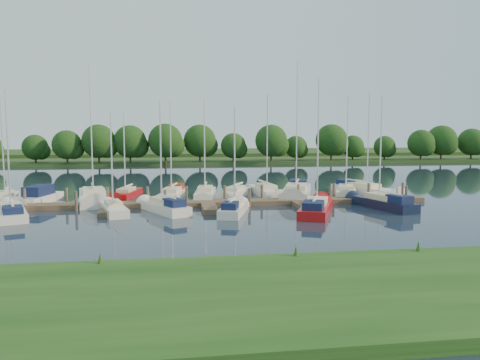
{
  "coord_description": "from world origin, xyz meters",
  "views": [
    {
      "loc": [
        -2.99,
        -32.7,
        6.32
      ],
      "look_at": [
        2.96,
        8.0,
        2.2
      ],
      "focal_mm": 35.0,
      "sensor_mm": 36.0,
      "label": 1
    }
  ],
  "objects": [
    {
      "name": "sailboat_s_2",
      "position": [
        -3.68,
        4.94,
        0.34
      ],
      "size": [
        4.28,
        6.92,
        9.32
      ],
      "rotation": [
        0.0,
        0.0,
        0.46
      ],
      "color": "silver",
      "rests_on": "ground"
    },
    {
      "name": "treeline",
      "position": [
        -0.79,
        61.56,
        3.89
      ],
      "size": [
        145.6,
        9.61,
        7.94
      ],
      "color": "#38281C",
      "rests_on": "ground"
    },
    {
      "name": "distant_hill",
      "position": [
        0.0,
        100.0,
        0.7
      ],
      "size": [
        220.0,
        40.0,
        1.4
      ],
      "primitive_type": "cube",
      "color": "#354D21",
      "rests_on": "ground"
    },
    {
      "name": "sailboat_n_7",
      "position": [
        6.48,
        13.7,
        0.28
      ],
      "size": [
        2.69,
        8.31,
        10.59
      ],
      "rotation": [
        0.0,
        0.0,
        3.25
      ],
      "color": "silver",
      "rests_on": "ground"
    },
    {
      "name": "sailboat_n_0",
      "position": [
        -18.06,
        12.16,
        0.27
      ],
      "size": [
        3.13,
        7.72,
        9.75
      ],
      "rotation": [
        0.0,
        0.0,
        3.35
      ],
      "color": "silver",
      "rests_on": "ground"
    },
    {
      "name": "sailboat_n_3",
      "position": [
        -7.53,
        14.35,
        0.27
      ],
      "size": [
        2.79,
        6.97,
        8.8
      ],
      "rotation": [
        0.0,
        0.0,
        2.94
      ],
      "color": "#A30F11",
      "rests_on": "ground"
    },
    {
      "name": "sailboat_s_5",
      "position": [
        14.56,
        4.17,
        0.34
      ],
      "size": [
        3.37,
        7.66,
        9.94
      ],
      "rotation": [
        0.0,
        0.0,
        0.26
      ],
      "color": "black",
      "rests_on": "ground"
    },
    {
      "name": "mooring_pilings",
      "position": [
        0.0,
        8.43,
        0.6
      ],
      "size": [
        38.24,
        2.84,
        2.0
      ],
      "color": "#473D33",
      "rests_on": "ground"
    },
    {
      "name": "sailboat_s_4",
      "position": [
        8.34,
        2.79,
        0.33
      ],
      "size": [
        4.82,
        8.52,
        11.03
      ],
      "rotation": [
        0.0,
        0.0,
        -0.41
      ],
      "color": "#A30F11",
      "rests_on": "ground"
    },
    {
      "name": "sailboat_s_0",
      "position": [
        -15.08,
        4.35,
        0.31
      ],
      "size": [
        4.08,
        7.73,
        9.89
      ],
      "rotation": [
        0.0,
        0.0,
        0.36
      ],
      "color": "silver",
      "rests_on": "ground"
    },
    {
      "name": "sailboat_n_10",
      "position": [
        17.02,
        13.86,
        0.33
      ],
      "size": [
        4.86,
        8.48,
        10.99
      ],
      "rotation": [
        0.0,
        0.0,
        3.56
      ],
      "color": "silver",
      "rests_on": "ground"
    },
    {
      "name": "sailboat_n_8",
      "position": [
        9.45,
        12.93,
        0.33
      ],
      "size": [
        5.42,
        10.88,
        13.71
      ],
      "rotation": [
        0.0,
        0.0,
        2.81
      ],
      "color": "silver",
      "rests_on": "ground"
    },
    {
      "name": "far_shore",
      "position": [
        0.0,
        75.0,
        0.3
      ],
      "size": [
        180.0,
        30.0,
        0.6
      ],
      "primitive_type": "cube",
      "color": "#203F18",
      "rests_on": "ground"
    },
    {
      "name": "motorboat",
      "position": [
        -15.07,
        11.44,
        0.39
      ],
      "size": [
        3.16,
        6.97,
        2.01
      ],
      "rotation": [
        0.0,
        0.0,
        2.93
      ],
      "color": "silver",
      "rests_on": "ground"
    },
    {
      "name": "sailboat_n_4",
      "position": [
        -2.99,
        12.44,
        0.33
      ],
      "size": [
        3.06,
        7.61,
        9.76
      ],
      "rotation": [
        0.0,
        0.0,
        2.93
      ],
      "color": "silver",
      "rests_on": "ground"
    },
    {
      "name": "sailboat_s_1",
      "position": [
        -7.63,
        4.93,
        0.27
      ],
      "size": [
        2.87,
        6.39,
        8.25
      ],
      "rotation": [
        0.0,
        0.0,
        0.27
      ],
      "color": "silver",
      "rests_on": "ground"
    },
    {
      "name": "sailboat_n_6",
      "position": [
        3.26,
        13.34,
        0.27
      ],
      "size": [
        4.42,
        7.05,
        9.35
      ],
      "rotation": [
        0.0,
        0.0,
        2.67
      ],
      "color": "silver",
      "rests_on": "ground"
    },
    {
      "name": "sailboat_s_3",
      "position": [
        1.79,
        3.35,
        0.32
      ],
      "size": [
        3.12,
        6.67,
        8.65
      ],
      "rotation": [
        0.0,
        0.0,
        -0.29
      ],
      "color": "silver",
      "rests_on": "ground"
    },
    {
      "name": "sailboat_n_2",
      "position": [
        -10.31,
        12.13,
        0.27
      ],
      "size": [
        4.04,
        10.49,
        13.07
      ],
      "rotation": [
        0.0,
        0.0,
        3.33
      ],
      "color": "silver",
      "rests_on": "ground"
    },
    {
      "name": "dock",
      "position": [
        0.0,
        7.31,
        0.2
      ],
      "size": [
        40.0,
        6.0,
        0.4
      ],
      "color": "#4E3E2C",
      "rests_on": "ground"
    },
    {
      "name": "near_bank",
      "position": [
        0.0,
        -16.0,
        0.25
      ],
      "size": [
        90.0,
        10.0,
        0.5
      ],
      "primitive_type": "cube",
      "color": "#194212",
      "rests_on": "ground"
    },
    {
      "name": "sailboat_n_5",
      "position": [
        0.17,
        12.4,
        0.28
      ],
      "size": [
        2.63,
        7.78,
        9.98
      ],
      "rotation": [
        0.0,
        0.0,
        3.02
      ],
      "color": "silver",
      "rests_on": "ground"
    },
    {
      "name": "sailboat_n_9",
      "position": [
        14.55,
        12.52,
        0.27
      ],
      "size": [
        4.26,
        8.05,
        10.31
      ],
      "rotation": [
        0.0,
        0.0,
        2.77
      ],
      "color": "silver",
      "rests_on": "ground"
    },
    {
      "name": "ground",
      "position": [
        0.0,
        0.0,
        0.0
      ],
      "size": [
        260.0,
        260.0,
        0.0
      ],
      "primitive_type": "plane",
      "color": "#1B2436",
      "rests_on": "ground"
    }
  ]
}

